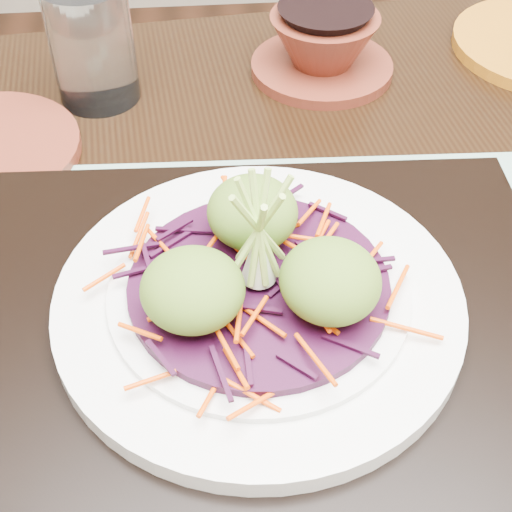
{
  "coord_description": "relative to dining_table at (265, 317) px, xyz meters",
  "views": [
    {
      "loc": [
        -0.12,
        -0.31,
        1.1
      ],
      "look_at": [
        -0.09,
        0.02,
        0.77
      ],
      "focal_mm": 50.0,
      "sensor_mm": 36.0,
      "label": 1
    }
  ],
  "objects": [
    {
      "name": "dining_table",
      "position": [
        0.0,
        0.0,
        0.0
      ],
      "size": [
        1.21,
        0.87,
        0.71
      ],
      "rotation": [
        0.0,
        0.0,
        0.1
      ],
      "color": "black",
      "rests_on": "ground"
    },
    {
      "name": "placemat",
      "position": [
        -0.01,
        -0.09,
        0.1
      ],
      "size": [
        0.5,
        0.4,
        0.0
      ],
      "primitive_type": "cube",
      "rotation": [
        0.0,
        0.0,
        -0.04
      ],
      "color": "gray",
      "rests_on": "dining_table"
    },
    {
      "name": "serving_tray",
      "position": [
        -0.01,
        -0.09,
        0.11
      ],
      "size": [
        0.43,
        0.33,
        0.02
      ],
      "primitive_type": "cube",
      "rotation": [
        0.0,
        0.0,
        -0.04
      ],
      "color": "black",
      "rests_on": "placemat"
    },
    {
      "name": "white_plate",
      "position": [
        -0.01,
        -0.09,
        0.13
      ],
      "size": [
        0.27,
        0.27,
        0.02
      ],
      "color": "white",
      "rests_on": "serving_tray"
    },
    {
      "name": "cabbage_bed",
      "position": [
        -0.01,
        -0.09,
        0.14
      ],
      "size": [
        0.17,
        0.17,
        0.01
      ],
      "primitive_type": "cylinder",
      "color": "#330A26",
      "rests_on": "white_plate"
    },
    {
      "name": "carrot_julienne",
      "position": [
        -0.01,
        -0.09,
        0.15
      ],
      "size": [
        0.21,
        0.21,
        0.01
      ],
      "primitive_type": null,
      "color": "#EA4904",
      "rests_on": "cabbage_bed"
    },
    {
      "name": "guacamole_scoops",
      "position": [
        -0.01,
        -0.09,
        0.16
      ],
      "size": [
        0.15,
        0.13,
        0.05
      ],
      "color": "#4E7121",
      "rests_on": "cabbage_bed"
    },
    {
      "name": "scallion_garnish",
      "position": [
        -0.01,
        -0.09,
        0.19
      ],
      "size": [
        0.06,
        0.06,
        0.09
      ],
      "primitive_type": null,
      "color": "#9AC14D",
      "rests_on": "cabbage_bed"
    },
    {
      "name": "water_glass",
      "position": [
        -0.14,
        0.22,
        0.15
      ],
      "size": [
        0.1,
        0.1,
        0.11
      ],
      "primitive_type": "cylinder",
      "rotation": [
        0.0,
        0.0,
        0.31
      ],
      "color": "white",
      "rests_on": "dining_table"
    },
    {
      "name": "terracotta_bowl_set",
      "position": [
        0.08,
        0.25,
        0.12
      ],
      "size": [
        0.15,
        0.15,
        0.06
      ],
      "rotation": [
        0.0,
        0.0,
        0.05
      ],
      "color": "#5B2215",
      "rests_on": "dining_table"
    }
  ]
}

